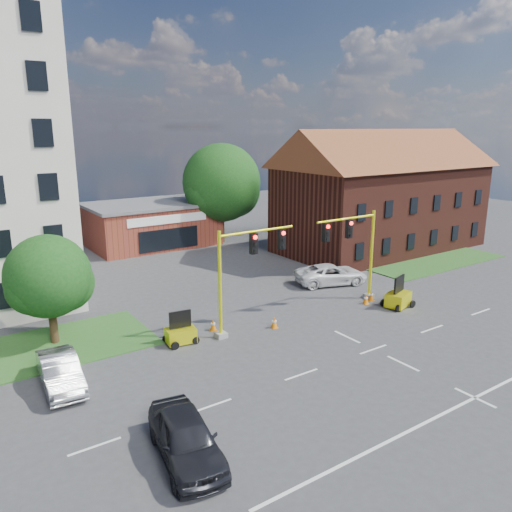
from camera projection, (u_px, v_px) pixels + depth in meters
The scene contains 18 objects.
ground at pixel (373, 349), 26.89m from camera, with size 120.00×120.00×0.00m, color #3C3C3E.
grass_verge_ne at pixel (439, 263), 43.89m from camera, with size 14.00×4.00×0.08m, color #2C5A22.
lane_markings at pixel (419, 371), 24.49m from camera, with size 60.00×36.00×0.01m, color white, non-canonical shape.
brick_shop at pixel (152, 224), 50.33m from camera, with size 12.40×8.40×4.30m.
townhouse_row at pixel (383, 188), 48.01m from camera, with size 21.00×11.00×11.50m.
tree_large at pixel (225, 185), 50.83m from camera, with size 8.31×7.91×10.11m.
tree_nw_front at pixel (53, 278), 26.92m from camera, with size 4.74×4.51×6.14m.
signal_mast_west at pixel (245, 267), 28.33m from camera, with size 5.30×0.60×6.20m.
signal_mast_east at pixel (355, 247), 33.08m from camera, with size 5.30×0.60×6.20m.
trailer_west at pixel (181, 334), 27.53m from camera, with size 1.72×1.26×1.81m.
trailer_east at pixel (398, 298), 33.09m from camera, with size 2.07×1.68×2.04m.
cone_a at pixel (274, 322), 29.70m from camera, with size 0.40×0.40×0.70m.
cone_b at pixel (213, 325), 29.31m from camera, with size 0.40×0.40×0.70m.
cone_c at pixel (371, 296), 34.38m from camera, with size 0.40×0.40×0.70m.
cone_d at pixel (366, 299), 33.72m from camera, with size 0.40×0.40×0.70m.
pickup_white at pixel (331, 274), 37.96m from camera, with size 2.52×5.48×1.52m, color white.
sedan_dark at pixel (186, 438), 17.87m from camera, with size 1.98×4.91×1.67m, color black.
sedan_silver_front at pixel (60, 372), 22.86m from camera, with size 1.59×4.56×1.50m, color #9A9EA1.
Camera 1 is at (-19.18, -16.90, 11.64)m, focal length 35.00 mm.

